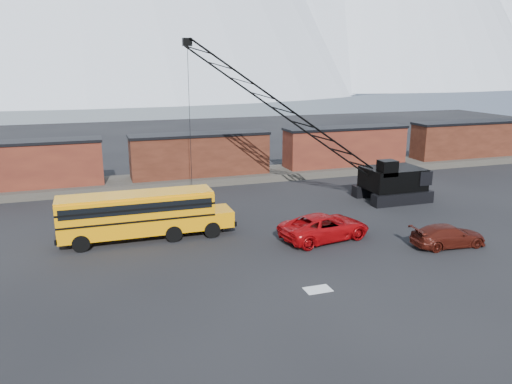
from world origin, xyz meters
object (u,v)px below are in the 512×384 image
school_bus (142,214)px  maroon_suv (448,236)px  crawler_crane (292,116)px  red_pickup (325,227)px

school_bus → maroon_suv: size_ratio=2.38×
school_bus → crawler_crane: crawler_crane is taller
crawler_crane → maroon_suv: bearing=-65.1°
crawler_crane → red_pickup: bearing=-97.3°
red_pickup → crawler_crane: size_ratio=0.31×
red_pickup → school_bus: bearing=61.8°
maroon_suv → crawler_crane: 15.37m
red_pickup → crawler_crane: (1.13, 8.83, 6.51)m
red_pickup → maroon_suv: 7.89m
school_bus → red_pickup: bearing=-18.4°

